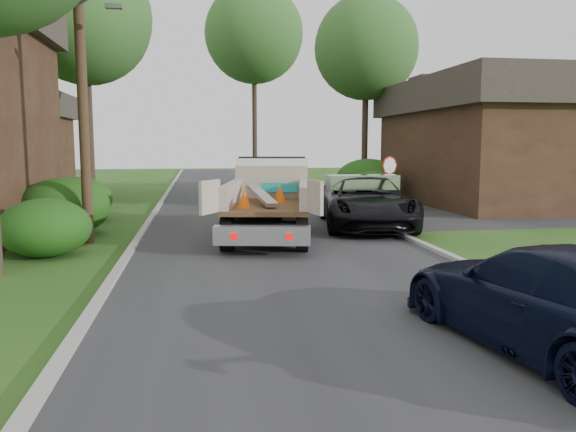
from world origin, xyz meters
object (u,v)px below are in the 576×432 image
(stop_sign, at_px, (389,174))
(house_right, at_px, (506,140))
(black_pickup, at_px, (366,202))
(tree_left_far, at_px, (85,18))
(flatbed_truck, at_px, (271,192))
(navy_suv, at_px, (553,298))
(tree_right_far, at_px, (366,48))
(utility_pole, at_px, (82,65))
(tree_center_far, at_px, (254,34))

(stop_sign, height_order, house_right, house_right)
(black_pickup, bearing_deg, house_right, 46.14)
(tree_left_far, bearing_deg, flatbed_truck, -55.45)
(flatbed_truck, relative_size, navy_suv, 1.32)
(stop_sign, relative_size, tree_left_far, 0.20)
(house_right, distance_m, tree_right_far, 9.72)
(stop_sign, distance_m, house_right, 9.37)
(utility_pole, distance_m, tree_left_far, 12.77)
(house_right, xyz_separation_m, tree_center_far, (-11.00, 16.00, 7.82))
(stop_sign, xyz_separation_m, black_pickup, (-1.60, -2.18, -0.88))
(utility_pole, relative_size, flatbed_truck, 1.43)
(house_right, xyz_separation_m, flatbed_truck, (-12.90, -8.04, -1.79))
(tree_left_far, height_order, tree_right_far, tree_left_far)
(flatbed_truck, bearing_deg, tree_right_far, 72.94)
(tree_right_far, xyz_separation_m, black_pickup, (-3.90, -13.18, -7.58))
(house_right, bearing_deg, black_pickup, -142.65)
(tree_center_far, xyz_separation_m, navy_suv, (0.60, -35.30, -10.21))
(tree_right_far, relative_size, black_pickup, 1.78)
(utility_pole, xyz_separation_m, tree_left_far, (-2.02, 12.02, 3.81))
(utility_pole, xyz_separation_m, flatbed_truck, (5.58, 0.98, -3.81))
(house_right, relative_size, tree_left_far, 1.06)
(stop_sign, relative_size, tree_center_far, 0.17)
(black_pickup, relative_size, navy_suv, 1.22)
(utility_pole, height_order, tree_left_far, tree_left_far)
(utility_pole, relative_size, tree_center_far, 0.68)
(stop_sign, xyz_separation_m, tree_right_far, (2.30, 11.00, 6.70))
(tree_right_far, xyz_separation_m, tree_center_far, (-5.50, 10.00, 2.50))
(black_pickup, bearing_deg, flatbed_truck, -157.30)
(black_pickup, bearing_deg, tree_right_far, 82.30)
(flatbed_truck, height_order, navy_suv, flatbed_truck)
(utility_pole, bearing_deg, tree_right_far, 49.16)
(black_pickup, distance_m, navy_suv, 12.16)
(stop_sign, relative_size, tree_right_far, 0.22)
(stop_sign, bearing_deg, flatbed_truck, -149.17)
(tree_center_far, bearing_deg, tree_left_far, -126.16)
(stop_sign, relative_size, utility_pole, 0.25)
(tree_left_far, distance_m, navy_suv, 25.82)
(tree_right_far, relative_size, navy_suv, 2.17)
(utility_pole, relative_size, navy_suv, 1.88)
(tree_right_far, bearing_deg, tree_left_far, -168.69)
(black_pickup, bearing_deg, navy_suv, -85.93)
(tree_center_far, bearing_deg, utility_pole, -106.65)
(utility_pole, distance_m, house_right, 20.66)
(utility_pole, bearing_deg, house_right, 26.01)
(stop_sign, xyz_separation_m, flatbed_truck, (-5.10, -3.04, -0.41))
(house_right, bearing_deg, stop_sign, -147.34)
(navy_suv, bearing_deg, tree_center_far, -96.93)
(tree_left_far, distance_m, tree_center_far, 16.22)
(stop_sign, relative_size, house_right, 0.19)
(flatbed_truck, distance_m, navy_suv, 11.55)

